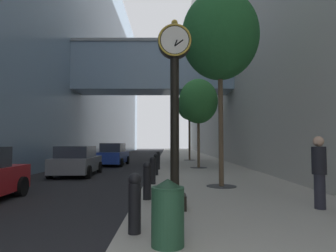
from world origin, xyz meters
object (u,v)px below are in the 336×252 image
at_px(car_grey_mid, 77,161).
at_px(bollard_second, 148,180).
at_px(street_tree_mid_near, 199,101).
at_px(bollard_nearest, 135,202).
at_px(pedestrian_walking, 320,170).
at_px(bollard_fourth, 156,164).
at_px(car_blue_near, 114,155).
at_px(bollard_fifth, 159,160).
at_px(street_clock, 175,103).
at_px(street_tree_mid_far, 190,107).
at_px(trash_bin, 168,211).
at_px(bollard_third, 153,170).
at_px(street_tree_near, 220,36).

bearing_deg(car_grey_mid, bollard_second, -59.99).
xyz_separation_m(bollard_second, street_tree_mid_near, (2.57, 10.66, 3.72)).
relative_size(bollard_nearest, car_grey_mid, 0.26).
xyz_separation_m(pedestrian_walking, car_grey_mid, (-8.61, 8.60, -0.32)).
xyz_separation_m(bollard_fourth, street_tree_mid_near, (2.57, 4.33, 3.72)).
xyz_separation_m(pedestrian_walking, car_blue_near, (-7.93, 15.61, -0.27)).
xyz_separation_m(bollard_fourth, pedestrian_walking, (4.33, -7.53, 0.39)).
bearing_deg(bollard_nearest, car_blue_near, 101.57).
distance_m(bollard_fourth, bollard_fifth, 3.17).
relative_size(pedestrian_walking, car_grey_mid, 0.43).
bearing_deg(bollard_nearest, pedestrian_walking, 24.48).
distance_m(street_clock, street_tree_mid_far, 20.26).
bearing_deg(street_tree_mid_near, car_grey_mid, -154.56).
height_order(bollard_fourth, bollard_fifth, same).
height_order(street_tree_mid_near, pedestrian_walking, street_tree_mid_near).
xyz_separation_m(street_tree_mid_far, car_blue_near, (-6.17, -4.40, -4.19)).
relative_size(trash_bin, car_grey_mid, 0.25).
distance_m(street_clock, car_grey_mid, 10.19).
relative_size(bollard_fourth, bollard_fifth, 1.00).
relative_size(bollard_nearest, street_tree_mid_near, 0.19).
relative_size(bollard_third, street_tree_mid_near, 0.19).
height_order(bollard_fifth, car_blue_near, car_blue_near).
bearing_deg(street_tree_mid_near, bollard_third, -108.92).
height_order(bollard_second, bollard_third, same).
xyz_separation_m(street_tree_near, car_blue_near, (-6.17, 11.90, -4.96)).
bearing_deg(pedestrian_walking, car_blue_near, 116.91).
xyz_separation_m(street_clock, trash_bin, (-0.17, -2.58, -2.06)).
bearing_deg(street_tree_mid_near, bollard_fourth, -120.69).
xyz_separation_m(bollard_nearest, bollard_fifth, (0.00, 12.67, 0.00)).
bearing_deg(street_tree_near, car_blue_near, 117.40).
relative_size(bollard_second, bollard_fifth, 1.00).
bearing_deg(trash_bin, street_tree_near, 72.66).
bearing_deg(bollard_third, pedestrian_walking, -45.25).
distance_m(bollard_second, pedestrian_walking, 4.51).
xyz_separation_m(street_tree_near, pedestrian_walking, (1.76, -3.71, -4.69)).
height_order(street_clock, bollard_fifth, street_clock).
relative_size(pedestrian_walking, car_blue_near, 0.41).
bearing_deg(street_tree_near, pedestrian_walking, -64.68).
bearing_deg(car_blue_near, street_clock, -74.42).
xyz_separation_m(street_clock, street_tree_near, (1.81, 3.75, 3.05)).
bearing_deg(car_grey_mid, street_tree_mid_far, 59.02).
relative_size(street_clock, bollard_nearest, 4.38).
xyz_separation_m(trash_bin, pedestrian_walking, (3.73, 2.62, 0.41)).
relative_size(bollard_third, car_grey_mid, 0.26).
distance_m(street_clock, bollard_nearest, 2.91).
bearing_deg(street_tree_near, bollard_nearest, -114.35).
bearing_deg(bollard_second, bollard_third, 90.00).
bearing_deg(car_grey_mid, pedestrian_walking, -45.00).
bearing_deg(bollard_second, street_tree_mid_near, 76.45).
xyz_separation_m(car_blue_near, car_grey_mid, (-0.68, -7.01, -0.06)).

